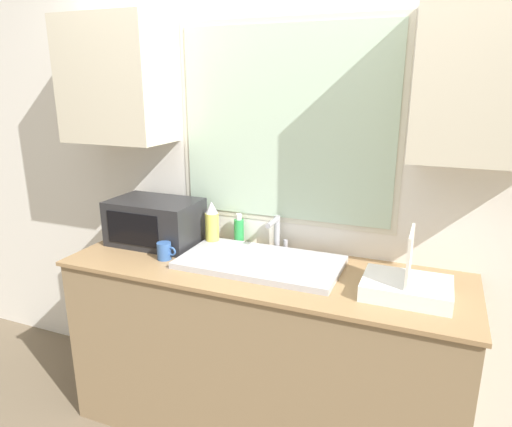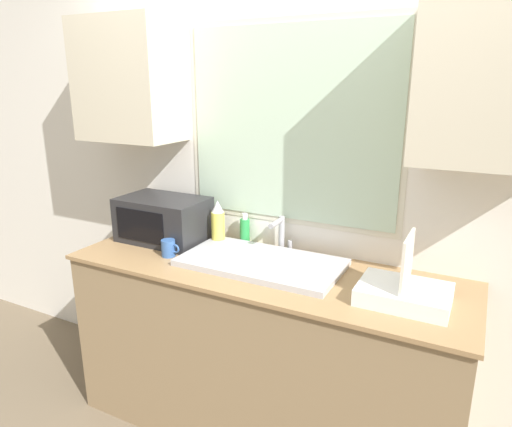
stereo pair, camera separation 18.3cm
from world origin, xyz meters
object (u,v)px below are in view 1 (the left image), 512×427
object	(u,v)px
microwave	(155,222)
mug_near_sink	(165,251)
faucet	(277,231)
spray_bottle	(212,225)
dish_rack	(407,286)
soap_bottle	(239,231)

from	to	relation	value
microwave	mug_near_sink	bearing A→B (deg)	-46.68
faucet	microwave	world-z (taller)	microwave
microwave	spray_bottle	distance (m)	0.32
faucet	dish_rack	bearing A→B (deg)	-23.50
mug_near_sink	faucet	bearing A→B (deg)	34.40
dish_rack	soap_bottle	distance (m)	0.97
faucet	mug_near_sink	xyz separation A→B (m)	(-0.48, -0.33, -0.07)
dish_rack	soap_bottle	world-z (taller)	dish_rack
spray_bottle	mug_near_sink	size ratio (longest dim) A/B	2.38
dish_rack	spray_bottle	xyz separation A→B (m)	(-1.04, 0.24, 0.07)
soap_bottle	mug_near_sink	bearing A→B (deg)	-126.28
faucet	microwave	bearing A→B (deg)	-167.95
microwave	dish_rack	world-z (taller)	dish_rack
microwave	soap_bottle	bearing A→B (deg)	20.20
microwave	soap_bottle	world-z (taller)	microwave
faucet	mug_near_sink	world-z (taller)	faucet
microwave	soap_bottle	distance (m)	0.47
microwave	spray_bottle	world-z (taller)	spray_bottle
faucet	soap_bottle	size ratio (longest dim) A/B	1.08
microwave	mug_near_sink	distance (m)	0.27
microwave	faucet	bearing A→B (deg)	12.05
microwave	spray_bottle	size ratio (longest dim) A/B	1.94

